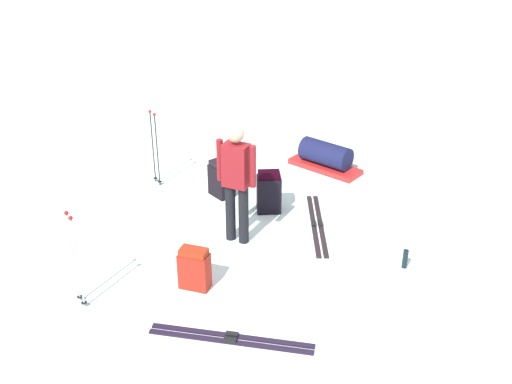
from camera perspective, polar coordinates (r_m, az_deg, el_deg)
name	(u,v)px	position (r m, az deg, el deg)	size (l,w,h in m)	color
ground_plane	(256,236)	(8.75, 0.00, -4.07)	(80.00, 80.00, 0.00)	white
skier_standing	(236,179)	(8.20, -1.82, 1.24)	(0.42, 0.44, 1.70)	black
ski_pair_near	(231,339)	(6.99, -2.33, -13.35)	(1.04, 1.70, 0.05)	black
ski_pair_far	(317,224)	(9.04, 5.64, -3.00)	(1.72, 0.70, 0.05)	black
backpack_large_dark	(269,192)	(9.23, 1.20, -0.02)	(0.34, 0.41, 0.65)	black
backpack_bright	(194,269)	(7.63, -5.70, -7.05)	(0.38, 0.42, 0.55)	#A12216
backpack_small_spare	(222,179)	(9.71, -3.20, 1.22)	(0.45, 0.39, 0.58)	black
ski_poles_planted_near	(155,144)	(10.04, -9.32, 4.37)	(0.22, 0.12, 1.25)	#232127
ski_poles_planted_far	(75,255)	(7.38, -16.36, -5.61)	(0.20, 0.11, 1.24)	#BAB8BD
gear_sled	(325,157)	(10.66, 6.42, 3.21)	(1.30, 1.06, 0.49)	red
thermos_bottle	(405,259)	(8.25, 13.58, -6.01)	(0.07, 0.07, 0.26)	black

